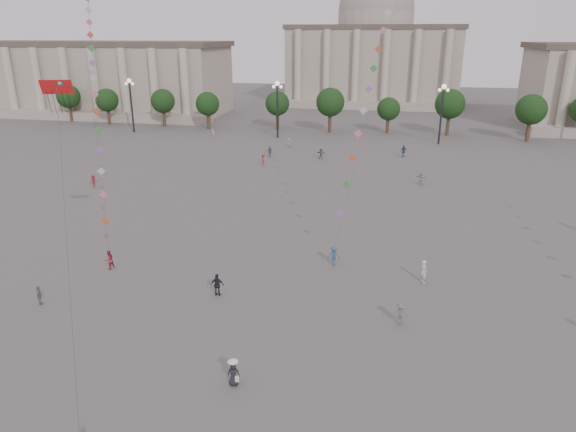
# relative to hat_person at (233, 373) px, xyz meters

# --- Properties ---
(ground) EXTENTS (360.00, 360.00, 0.00)m
(ground) POSITION_rel_hat_person_xyz_m (1.45, 2.58, -0.81)
(ground) COLOR #514F4C
(ground) RESTS_ON ground
(hall_west) EXTENTS (84.00, 26.22, 17.20)m
(hall_west) POSITION_rel_hat_person_xyz_m (-73.55, 96.47, 7.61)
(hall_west) COLOR #A99D8D
(hall_west) RESTS_ON ground
(hall_central) EXTENTS (48.30, 34.30, 35.50)m
(hall_central) POSITION_rel_hat_person_xyz_m (1.45, 131.80, 13.42)
(hall_central) COLOR #A99D8D
(hall_central) RESTS_ON ground
(tree_row) EXTENTS (137.12, 5.12, 8.00)m
(tree_row) POSITION_rel_hat_person_xyz_m (1.45, 80.58, 4.58)
(tree_row) COLOR #3D2D1E
(tree_row) RESTS_ON ground
(lamp_post_far_west) EXTENTS (2.00, 0.90, 10.65)m
(lamp_post_far_west) POSITION_rel_hat_person_xyz_m (-43.55, 72.58, 6.54)
(lamp_post_far_west) COLOR #262628
(lamp_post_far_west) RESTS_ON ground
(lamp_post_mid_west) EXTENTS (2.00, 0.90, 10.65)m
(lamp_post_mid_west) POSITION_rel_hat_person_xyz_m (-13.55, 72.58, 6.54)
(lamp_post_mid_west) COLOR #262628
(lamp_post_mid_west) RESTS_ON ground
(lamp_post_mid_east) EXTENTS (2.00, 0.90, 10.65)m
(lamp_post_mid_east) POSITION_rel_hat_person_xyz_m (16.45, 72.58, 6.54)
(lamp_post_mid_east) COLOR #262628
(lamp_post_mid_east) RESTS_ON ground
(person_crowd_0) EXTENTS (1.21, 0.86, 1.91)m
(person_crowd_0) POSITION_rel_hat_person_xyz_m (10.04, 60.81, 0.14)
(person_crowd_0) COLOR navy
(person_crowd_0) RESTS_ON ground
(person_crowd_2) EXTENTS (1.17, 1.20, 1.65)m
(person_crowd_2) POSITION_rel_hat_person_xyz_m (-29.81, 34.89, 0.01)
(person_crowd_2) COLOR maroon
(person_crowd_2) RESTS_ON ground
(person_crowd_4) EXTENTS (1.22, 1.40, 1.53)m
(person_crowd_4) POSITION_rel_hat_person_xyz_m (-9.77, 64.52, -0.05)
(person_crowd_4) COLOR silver
(person_crowd_4) RESTS_ON ground
(person_crowd_6) EXTENTS (1.11, 0.68, 1.67)m
(person_crowd_6) POSITION_rel_hat_person_xyz_m (9.35, 8.51, 0.02)
(person_crowd_6) COLOR #5F5E63
(person_crowd_6) RESTS_ON ground
(person_crowd_7) EXTENTS (1.65, 1.29, 1.74)m
(person_crowd_7) POSITION_rel_hat_person_xyz_m (12.22, 44.75, 0.06)
(person_crowd_7) COLOR #AFB0AC
(person_crowd_7) RESTS_ON ground
(person_crowd_10) EXTENTS (0.64, 0.77, 1.81)m
(person_crowd_10) POSITION_rel_hat_person_xyz_m (-25.61, 69.84, 0.09)
(person_crowd_10) COLOR #B0B1AD
(person_crowd_10) RESTS_ON ground
(person_crowd_12) EXTENTS (1.73, 1.11, 1.78)m
(person_crowd_12) POSITION_rel_hat_person_xyz_m (-2.89, 56.60, 0.08)
(person_crowd_12) COLOR slate
(person_crowd_12) RESTS_ON ground
(person_crowd_13) EXTENTS (0.75, 0.84, 1.92)m
(person_crowd_13) POSITION_rel_hat_person_xyz_m (11.20, 15.46, 0.15)
(person_crowd_13) COLOR silver
(person_crowd_13) RESTS_ON ground
(person_crowd_16) EXTENTS (1.06, 0.60, 1.70)m
(person_crowd_16) POSITION_rel_hat_person_xyz_m (-11.33, 56.55, 0.04)
(person_crowd_16) COLOR #5A5A5F
(person_crowd_16) RESTS_ON ground
(person_crowd_17) EXTENTS (1.13, 1.39, 1.87)m
(person_crowd_17) POSITION_rel_hat_person_xyz_m (-10.84, 50.43, 0.13)
(person_crowd_17) COLOR #9D372A
(person_crowd_17) RESTS_ON ground
(tourist_1) EXTENTS (1.05, 0.44, 1.80)m
(tourist_1) POSITION_rel_hat_person_xyz_m (-4.36, 9.99, 0.09)
(tourist_1) COLOR black
(tourist_1) RESTS_ON ground
(tourist_3) EXTENTS (0.74, 0.96, 1.51)m
(tourist_3) POSITION_rel_hat_person_xyz_m (-16.87, 6.05, -0.05)
(tourist_3) COLOR slate
(tourist_3) RESTS_ON ground
(kite_flyer_0) EXTENTS (0.94, 1.02, 1.68)m
(kite_flyer_0) POSITION_rel_hat_person_xyz_m (-14.96, 12.70, 0.03)
(kite_flyer_0) COLOR maroon
(kite_flyer_0) RESTS_ON ground
(kite_flyer_1) EXTENTS (1.18, 0.74, 1.76)m
(kite_flyer_1) POSITION_rel_hat_person_xyz_m (3.73, 17.27, 0.07)
(kite_flyer_1) COLOR #314F6F
(kite_flyer_1) RESTS_ON ground
(hat_person) EXTENTS (0.79, 0.60, 1.69)m
(hat_person) POSITION_rel_hat_person_xyz_m (0.00, 0.00, 0.00)
(hat_person) COLOR black
(hat_person) RESTS_ON ground
(dragon_kite) EXTENTS (6.36, 9.01, 24.25)m
(dragon_kite) POSITION_rel_hat_person_xyz_m (-15.12, 9.27, 13.83)
(dragon_kite) COLOR red
(dragon_kite) RESTS_ON ground
(kite_train_west) EXTENTS (22.29, 38.32, 57.38)m
(kite_train_west) POSITION_rel_hat_person_xyz_m (-26.59, 33.27, 20.09)
(kite_train_west) COLOR #3F3F3F
(kite_train_west) RESTS_ON ground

